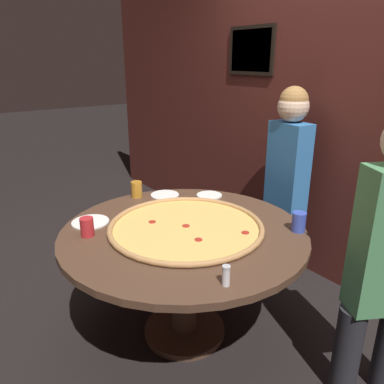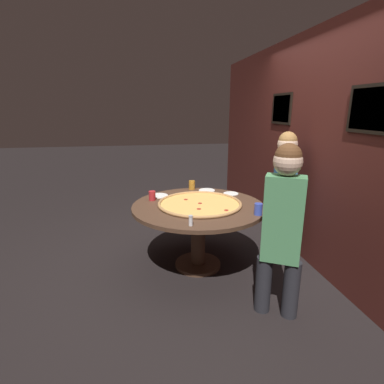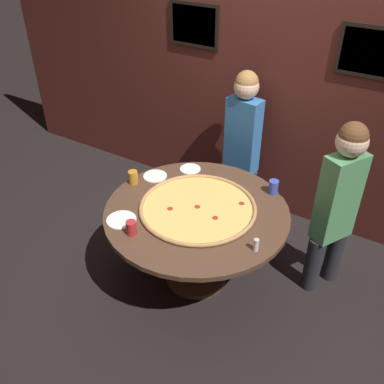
# 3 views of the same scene
# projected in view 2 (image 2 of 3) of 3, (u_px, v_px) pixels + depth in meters

# --- Properties ---
(ground_plane) EXTENTS (24.00, 24.00, 0.00)m
(ground_plane) POSITION_uv_depth(u_px,v_px,m) (198.00, 265.00, 3.47)
(ground_plane) COLOR black
(back_wall) EXTENTS (6.40, 0.08, 2.60)m
(back_wall) POSITION_uv_depth(u_px,v_px,m) (315.00, 150.00, 3.33)
(back_wall) COLOR #4C1E19
(back_wall) RESTS_ON ground_plane
(dining_table) EXTENTS (1.44, 1.44, 0.74)m
(dining_table) POSITION_uv_depth(u_px,v_px,m) (198.00, 217.00, 3.31)
(dining_table) COLOR #4C3323
(dining_table) RESTS_ON ground_plane
(giant_pizza) EXTENTS (0.92, 0.92, 0.03)m
(giant_pizza) POSITION_uv_depth(u_px,v_px,m) (200.00, 203.00, 3.27)
(giant_pizza) COLOR #EAB75B
(giant_pizza) RESTS_ON dining_table
(drink_cup_far_left) EXTENTS (0.08, 0.08, 0.12)m
(drink_cup_far_left) POSITION_uv_depth(u_px,v_px,m) (258.00, 209.00, 2.94)
(drink_cup_far_left) COLOR #384CB7
(drink_cup_far_left) RESTS_ON dining_table
(drink_cup_near_right) EXTENTS (0.08, 0.08, 0.11)m
(drink_cup_near_right) POSITION_uv_depth(u_px,v_px,m) (192.00, 185.00, 3.87)
(drink_cup_near_right) COLOR #BC7A23
(drink_cup_near_right) RESTS_ON dining_table
(drink_cup_by_shaker) EXTENTS (0.08, 0.08, 0.11)m
(drink_cup_by_shaker) POSITION_uv_depth(u_px,v_px,m) (152.00, 196.00, 3.41)
(drink_cup_by_shaker) COLOR #B22328
(drink_cup_by_shaker) RESTS_ON dining_table
(white_plate_near_front) EXTENTS (0.18, 0.18, 0.01)m
(white_plate_near_front) POSITION_uv_depth(u_px,v_px,m) (231.00, 194.00, 3.68)
(white_plate_near_front) COLOR white
(white_plate_near_front) RESTS_ON dining_table
(white_plate_beside_cup) EXTENTS (0.23, 0.23, 0.01)m
(white_plate_beside_cup) POSITION_uv_depth(u_px,v_px,m) (159.00, 196.00, 3.59)
(white_plate_beside_cup) COLOR white
(white_plate_beside_cup) RESTS_ON dining_table
(white_plate_far_back) EXTENTS (0.21, 0.21, 0.01)m
(white_plate_far_back) POSITION_uv_depth(u_px,v_px,m) (207.00, 190.00, 3.83)
(white_plate_far_back) COLOR white
(white_plate_far_back) RESTS_ON dining_table
(condiment_shaker) EXTENTS (0.04, 0.04, 0.10)m
(condiment_shaker) POSITION_uv_depth(u_px,v_px,m) (191.00, 220.00, 2.67)
(condiment_shaker) COLOR silver
(condiment_shaker) RESTS_ON dining_table
(diner_far_left) EXTENTS (0.39, 0.23, 1.51)m
(diner_far_left) POSITION_uv_depth(u_px,v_px,m) (284.00, 188.00, 3.53)
(diner_far_left) COLOR #232328
(diner_far_left) RESTS_ON ground_plane
(diner_centre_back) EXTENTS (0.30, 0.39, 1.50)m
(diner_centre_back) POSITION_uv_depth(u_px,v_px,m) (282.00, 223.00, 2.44)
(diner_centre_back) COLOR #232328
(diner_centre_back) RESTS_ON ground_plane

